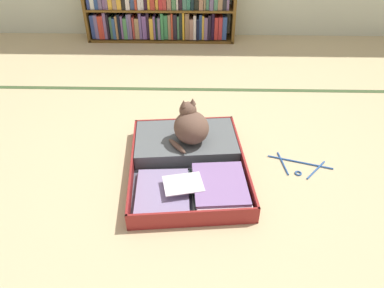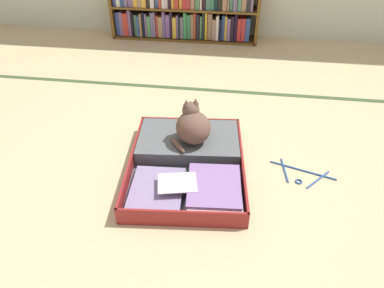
# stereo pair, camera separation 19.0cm
# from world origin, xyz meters

# --- Properties ---
(ground_plane) EXTENTS (10.00, 10.00, 0.00)m
(ground_plane) POSITION_xyz_m (0.00, 0.00, 0.00)
(ground_plane) COLOR #CAB786
(tatami_border) EXTENTS (4.80, 0.05, 0.00)m
(tatami_border) POSITION_xyz_m (0.00, 1.09, 0.00)
(tatami_border) COLOR #3C532D
(tatami_border) RESTS_ON ground_plane
(bookshelf) EXTENTS (1.54, 0.27, 0.65)m
(bookshelf) POSITION_xyz_m (-0.40, 2.25, 0.31)
(bookshelf) COLOR brown
(bookshelf) RESTS_ON ground_plane
(open_suitcase) EXTENTS (0.73, 0.90, 0.11)m
(open_suitcase) POSITION_xyz_m (-0.03, 0.11, 0.05)
(open_suitcase) COLOR maroon
(open_suitcase) RESTS_ON ground_plane
(black_cat) EXTENTS (0.29, 0.30, 0.26)m
(black_cat) POSITION_xyz_m (-0.02, 0.23, 0.21)
(black_cat) COLOR brown
(black_cat) RESTS_ON open_suitcase
(clothes_hanger) EXTENTS (0.37, 0.24, 0.01)m
(clothes_hanger) POSITION_xyz_m (0.63, 0.12, 0.01)
(clothes_hanger) COLOR #29559D
(clothes_hanger) RESTS_ON ground_plane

